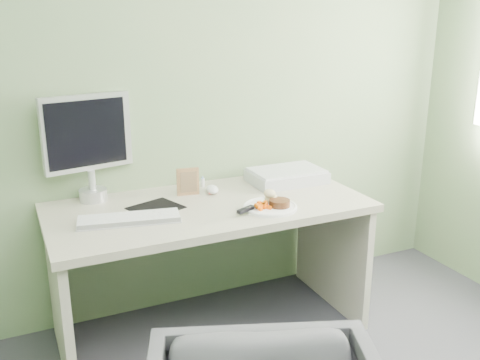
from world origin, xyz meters
name	(u,v)px	position (x,y,z in m)	size (l,w,h in m)	color
wall_back	(181,72)	(0.00, 2.00, 1.35)	(3.50, 3.50, 0.00)	gray
desk	(210,237)	(0.00, 1.62, 0.55)	(1.60, 0.75, 0.73)	#B9B19B
plate	(270,207)	(0.25, 1.44, 0.74)	(0.27, 0.27, 0.01)	white
steak	(279,203)	(0.29, 1.41, 0.76)	(0.10, 0.10, 0.03)	black
potato_pile	(270,197)	(0.27, 1.48, 0.78)	(0.11, 0.08, 0.06)	tan
carrot_heap	(261,204)	(0.19, 1.42, 0.77)	(0.06, 0.06, 0.04)	#E15104
steak_knife	(251,207)	(0.14, 1.43, 0.76)	(0.25, 0.13, 0.02)	silver
mousepad	(156,208)	(-0.26, 1.68, 0.73)	(0.23, 0.20, 0.00)	black
keyboard	(129,218)	(-0.42, 1.55, 0.75)	(0.46, 0.14, 0.02)	white
computer_mouse	(212,189)	(0.08, 1.78, 0.75)	(0.06, 0.11, 0.04)	white
photo_frame	(188,182)	(-0.05, 1.80, 0.80)	(0.12, 0.01, 0.15)	#A9754E
eyedrop_bottle	(203,182)	(0.07, 1.90, 0.76)	(0.02, 0.02, 0.06)	white
scanner	(287,177)	(0.54, 1.79, 0.76)	(0.41, 0.28, 0.06)	#AFB1B6
monitor	(88,142)	(-0.52, 1.94, 1.04)	(0.45, 0.16, 0.54)	silver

